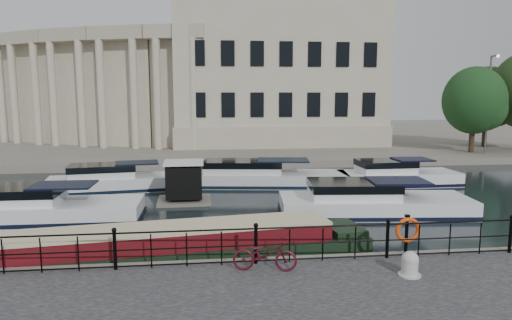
{
  "coord_description": "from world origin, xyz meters",
  "views": [
    {
      "loc": [
        -1.48,
        -14.97,
        5.46
      ],
      "look_at": [
        0.5,
        2.0,
        3.0
      ],
      "focal_mm": 32.0,
      "sensor_mm": 36.0,
      "label": 1
    }
  ],
  "objects": [
    {
      "name": "narrowboat",
      "position": [
        -3.06,
        -0.4,
        0.37
      ],
      "size": [
        14.67,
        3.81,
        1.53
      ],
      "rotation": [
        0.0,
        0.0,
        0.13
      ],
      "color": "black",
      "rests_on": "ground_plane"
    },
    {
      "name": "trees",
      "position": [
        25.02,
        22.85,
        5.19
      ],
      "size": [
        11.11,
        9.14,
        8.68
      ],
      "color": "black",
      "rests_on": "far_bank"
    },
    {
      "name": "civic_building",
      "position": [
        -1.0,
        34.71,
        7.04
      ],
      "size": [
        53.55,
        31.84,
        16.85
      ],
      "color": "#ADA38C",
      "rests_on": "far_bank"
    },
    {
      "name": "cabin_cruisers",
      "position": [
        0.54,
        8.83,
        0.37
      ],
      "size": [
        26.95,
        11.16,
        1.99
      ],
      "color": "white",
      "rests_on": "ground_plane"
    },
    {
      "name": "far_bank",
      "position": [
        0.0,
        39.0,
        0.28
      ],
      "size": [
        120.0,
        42.0,
        0.55
      ],
      "primitive_type": "cube",
      "color": "#6B665B",
      "rests_on": "ground_plane"
    },
    {
      "name": "life_ring_post",
      "position": [
        4.67,
        -2.17,
        1.35
      ],
      "size": [
        0.79,
        0.2,
        1.28
      ],
      "color": "black",
      "rests_on": "near_quay"
    },
    {
      "name": "bicycle",
      "position": [
        0.18,
        -2.84,
        1.02
      ],
      "size": [
        1.89,
        0.95,
        0.95
      ],
      "primitive_type": "imported",
      "rotation": [
        0.0,
        0.0,
        1.39
      ],
      "color": "#4A0D1A",
      "rests_on": "near_quay"
    },
    {
      "name": "ground_plane",
      "position": [
        0.0,
        0.0,
        0.0
      ],
      "size": [
        160.0,
        160.0,
        0.0
      ],
      "primitive_type": "plane",
      "color": "black",
      "rests_on": "ground"
    },
    {
      "name": "railing",
      "position": [
        0.0,
        -2.25,
        1.2
      ],
      "size": [
        24.14,
        0.14,
        1.22
      ],
      "color": "black",
      "rests_on": "near_quay"
    },
    {
      "name": "mooring_bollard",
      "position": [
        4.07,
        -3.65,
        0.87
      ],
      "size": [
        0.61,
        0.61,
        0.69
      ],
      "color": "#B4B4B0",
      "rests_on": "near_quay"
    },
    {
      "name": "harbour_hut",
      "position": [
        -2.48,
        8.11,
        0.95
      ],
      "size": [
        2.7,
        2.26,
        2.16
      ],
      "rotation": [
        0.0,
        0.0,
        0.01
      ],
      "color": "#6B665B",
      "rests_on": "ground_plane"
    }
  ]
}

